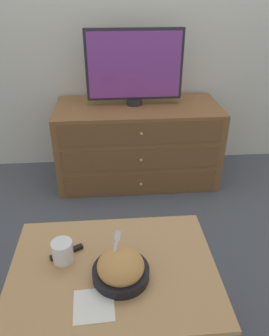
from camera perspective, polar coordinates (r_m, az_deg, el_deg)
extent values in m
plane|color=#474C56|center=(3.15, 0.21, 1.62)|extent=(12.00, 12.00, 0.00)
cube|color=silver|center=(2.80, 0.21, 26.01)|extent=(12.00, 0.05, 2.60)
cube|color=brown|center=(2.72, 0.55, 4.40)|extent=(1.29, 0.58, 0.64)
cube|color=brown|center=(2.56, 1.10, -2.76)|extent=(1.18, 0.01, 0.17)
sphere|color=tan|center=(2.56, 1.12, -2.83)|extent=(0.02, 0.02, 0.02)
cube|color=brown|center=(2.45, 1.15, 1.46)|extent=(1.18, 0.01, 0.17)
sphere|color=tan|center=(2.45, 1.17, 1.39)|extent=(0.02, 0.02, 0.02)
cube|color=brown|center=(2.36, 1.20, 6.03)|extent=(1.18, 0.01, 0.17)
sphere|color=tan|center=(2.35, 1.22, 5.98)|extent=(0.02, 0.02, 0.02)
cylinder|color=#232328|center=(2.61, -0.02, 11.46)|extent=(0.12, 0.12, 0.04)
cube|color=#232328|center=(2.55, -0.04, 17.51)|extent=(0.73, 0.04, 0.52)
cube|color=#7A3893|center=(2.53, 0.01, 17.40)|extent=(0.69, 0.01, 0.48)
cube|color=tan|center=(1.43, -3.71, -17.24)|extent=(0.86, 0.64, 0.02)
cylinder|color=#9C7549|center=(1.83, -16.51, -15.71)|extent=(0.04, 0.04, 0.43)
cylinder|color=#9C7549|center=(1.83, 9.10, -14.73)|extent=(0.04, 0.04, 0.43)
cylinder|color=black|center=(1.37, -2.39, -17.79)|extent=(0.23, 0.23, 0.04)
ellipsoid|color=tan|center=(1.34, -2.42, -16.67)|extent=(0.19, 0.19, 0.12)
cube|color=silver|center=(1.32, -3.64, -15.18)|extent=(0.05, 0.09, 0.15)
cube|color=silver|center=(1.30, -2.97, -11.64)|extent=(0.03, 0.03, 0.03)
cylinder|color=white|center=(1.46, -12.34, -14.49)|extent=(0.08, 0.08, 0.06)
cylinder|color=white|center=(1.45, -12.42, -13.97)|extent=(0.09, 0.09, 0.10)
cube|color=white|center=(1.31, -7.10, -22.64)|extent=(0.16, 0.16, 0.00)
cube|color=black|center=(1.50, -11.72, -14.15)|extent=(0.14, 0.09, 0.02)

